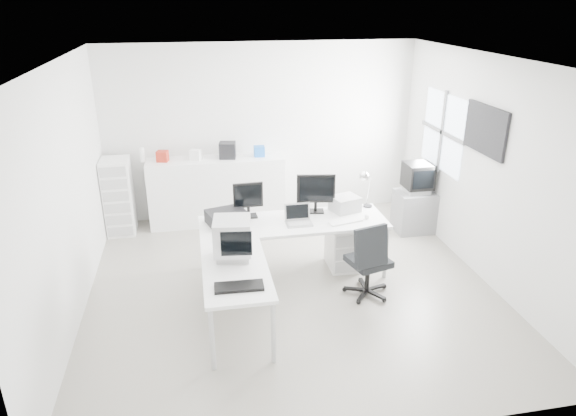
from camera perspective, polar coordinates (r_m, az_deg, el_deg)
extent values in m
cube|color=#B7B1A4|center=(6.63, 0.32, -8.67)|extent=(5.00, 5.00, 0.01)
cube|color=white|center=(5.71, 0.39, 16.16)|extent=(5.00, 5.00, 0.01)
cube|color=silver|center=(8.39, -2.95, 8.46)|extent=(5.00, 0.02, 2.80)
cube|color=silver|center=(6.09, -23.41, 1.10)|extent=(0.02, 5.00, 2.80)
cube|color=silver|center=(6.93, 21.15, 3.91)|extent=(0.02, 5.00, 2.80)
cube|color=white|center=(6.99, 6.17, -4.25)|extent=(0.40, 0.50, 0.60)
cube|color=black|center=(6.55, -6.86, -1.01)|extent=(0.56, 0.48, 0.17)
cube|color=white|center=(6.61, 6.41, -1.49)|extent=(0.47, 0.24, 0.02)
sphere|color=white|center=(6.73, 8.74, -0.96)|extent=(0.06, 0.06, 0.06)
cube|color=#B2B2B2|center=(6.93, 6.36, 0.48)|extent=(0.42, 0.39, 0.20)
cube|color=black|center=(5.16, -5.46, -8.68)|extent=(0.50, 0.21, 0.03)
cube|color=slate|center=(8.24, 13.86, -0.36)|extent=(0.59, 0.48, 0.64)
cube|color=white|center=(8.33, -7.90, 1.94)|extent=(2.14, 0.54, 1.07)
cube|color=#B02819|center=(8.15, -13.78, 5.61)|extent=(0.20, 0.18, 0.17)
cube|color=white|center=(8.13, -10.25, 5.84)|extent=(0.19, 0.18, 0.16)
cube|color=black|center=(8.14, -6.73, 6.39)|extent=(0.28, 0.26, 0.25)
cube|color=blue|center=(8.19, -3.21, 6.32)|extent=(0.17, 0.14, 0.16)
cylinder|color=white|center=(8.20, -15.88, 5.70)|extent=(0.07, 0.07, 0.22)
cube|color=white|center=(8.26, -18.30, 1.20)|extent=(0.41, 0.49, 1.18)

